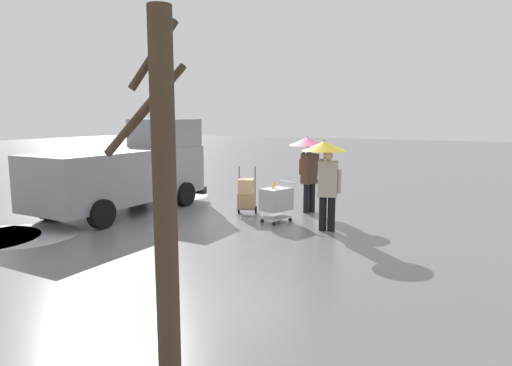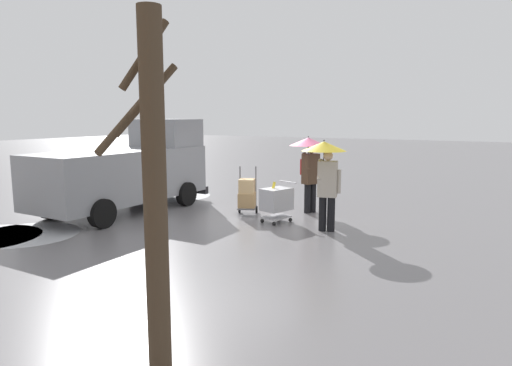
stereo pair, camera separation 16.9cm
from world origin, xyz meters
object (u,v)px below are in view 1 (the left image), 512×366
object	(u,v)px
shopping_cart_vendor	(276,200)
pedestrian_pink_side	(326,164)
hand_dolly_boxes	(246,195)
bare_tree_near	(164,191)
cargo_van_parked_right	(127,170)
pedestrian_black_side	(308,157)

from	to	relation	value
shopping_cart_vendor	pedestrian_pink_side	distance (m)	1.72
hand_dolly_boxes	pedestrian_pink_side	bearing A→B (deg)	166.59
hand_dolly_boxes	bare_tree_near	world-z (taller)	bare_tree_near
shopping_cart_vendor	cargo_van_parked_right	bearing A→B (deg)	9.37
shopping_cart_vendor	bare_tree_near	world-z (taller)	bare_tree_near
hand_dolly_boxes	cargo_van_parked_right	bearing A→B (deg)	18.36
bare_tree_near	shopping_cart_vendor	bearing A→B (deg)	-73.41
cargo_van_parked_right	shopping_cart_vendor	bearing A→B (deg)	-170.63
cargo_van_parked_right	bare_tree_near	distance (m)	8.75
pedestrian_pink_side	bare_tree_near	size ratio (longest dim) A/B	0.58
pedestrian_pink_side	pedestrian_black_side	bearing A→B (deg)	-56.68
hand_dolly_boxes	pedestrian_black_side	bearing A→B (deg)	-140.16
cargo_van_parked_right	hand_dolly_boxes	world-z (taller)	cargo_van_parked_right
cargo_van_parked_right	shopping_cart_vendor	distance (m)	4.46
shopping_cart_vendor	pedestrian_black_side	world-z (taller)	pedestrian_black_side
shopping_cart_vendor	pedestrian_pink_side	bearing A→B (deg)	170.93
shopping_cart_vendor	hand_dolly_boxes	bearing A→B (deg)	-18.67
shopping_cart_vendor	pedestrian_black_side	xyz separation A→B (m)	(-0.25, -1.49, 1.00)
shopping_cart_vendor	bare_tree_near	size ratio (longest dim) A/B	0.28
hand_dolly_boxes	pedestrian_pink_side	xyz separation A→B (m)	(-2.46, 0.59, 1.02)
shopping_cart_vendor	pedestrian_black_side	bearing A→B (deg)	-99.71
shopping_cart_vendor	pedestrian_pink_side	size ratio (longest dim) A/B	0.49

